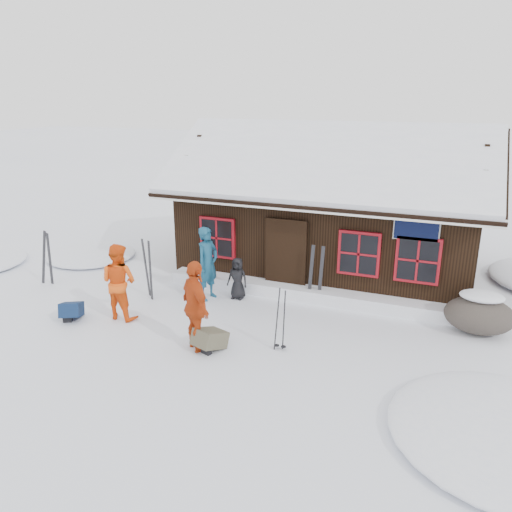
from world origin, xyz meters
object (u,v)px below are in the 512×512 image
(skier_crouched, at_px, (237,278))
(ski_poles, at_px, (280,321))
(boulder, at_px, (479,314))
(skier_orange_left, at_px, (119,281))
(skier_orange_right, at_px, (196,306))
(skier_teal, at_px, (208,264))
(backpack_blue, at_px, (72,313))
(ski_pair_left, at_px, (47,259))
(backpack_olive, at_px, (210,342))

(skier_crouched, bearing_deg, ski_poles, -49.76)
(skier_crouched, bearing_deg, boulder, 0.83)
(skier_orange_left, xyz_separation_m, skier_orange_right, (2.44, -0.72, 0.05))
(skier_teal, xyz_separation_m, backpack_blue, (-2.43, -2.37, -0.80))
(skier_crouched, height_order, ski_pair_left, ski_pair_left)
(skier_orange_right, relative_size, backpack_blue, 3.18)
(ski_poles, relative_size, backpack_blue, 2.30)
(skier_orange_right, height_order, backpack_blue, skier_orange_right)
(ski_poles, height_order, backpack_blue, ski_poles)
(ski_poles, bearing_deg, skier_teal, 144.13)
(skier_orange_left, relative_size, ski_poles, 1.31)
(skier_crouched, height_order, ski_poles, ski_poles)
(skier_orange_left, relative_size, ski_pair_left, 1.15)
(skier_teal, distance_m, ski_poles, 3.30)
(skier_orange_right, relative_size, boulder, 1.29)
(skier_teal, bearing_deg, ski_poles, -113.34)
(backpack_olive, bearing_deg, ski_pair_left, -178.12)
(ski_pair_left, relative_size, ski_poles, 1.14)
(boulder, height_order, backpack_olive, boulder)
(skier_crouched, distance_m, ski_poles, 2.96)
(skier_teal, height_order, skier_crouched, skier_teal)
(skier_teal, xyz_separation_m, backpack_olive, (1.30, -2.48, -0.79))
(boulder, height_order, backpack_blue, boulder)
(boulder, distance_m, ski_poles, 4.56)
(backpack_olive, bearing_deg, backpack_blue, -163.69)
(ski_pair_left, relative_size, backpack_olive, 2.46)
(skier_teal, distance_m, backpack_olive, 2.91)
(skier_orange_left, height_order, boulder, skier_orange_left)
(skier_teal, xyz_separation_m, skier_orange_left, (-1.40, -1.83, -0.05))
(skier_orange_right, bearing_deg, skier_crouched, -44.28)
(boulder, relative_size, ski_pair_left, 0.94)
(backpack_olive, bearing_deg, ski_poles, 40.59)
(skier_orange_right, bearing_deg, skier_teal, -28.81)
(boulder, distance_m, ski_pair_left, 11.23)
(backpack_blue, xyz_separation_m, backpack_olive, (3.73, -0.12, 0.01))
(skier_crouched, bearing_deg, backpack_blue, -140.86)
(ski_pair_left, bearing_deg, skier_crouched, 21.59)
(skier_teal, xyz_separation_m, ski_poles, (2.66, -1.92, -0.30))
(skier_orange_right, bearing_deg, skier_orange_left, 22.62)
(skier_orange_right, bearing_deg, backpack_blue, 36.05)
(skier_orange_left, distance_m, backpack_blue, 1.38)
(ski_pair_left, bearing_deg, skier_teal, 19.76)
(skier_orange_left, distance_m, skier_crouched, 3.01)
(boulder, bearing_deg, skier_orange_left, -163.62)
(skier_crouched, relative_size, ski_pair_left, 0.69)
(boulder, xyz_separation_m, ski_pair_left, (-11.16, -1.25, 0.31))
(ski_pair_left, xyz_separation_m, ski_poles, (7.30, -1.17, -0.09))
(ski_poles, bearing_deg, backpack_olive, -157.51)
(ski_pair_left, distance_m, backpack_olive, 6.21)
(skier_crouched, distance_m, backpack_blue, 4.13)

